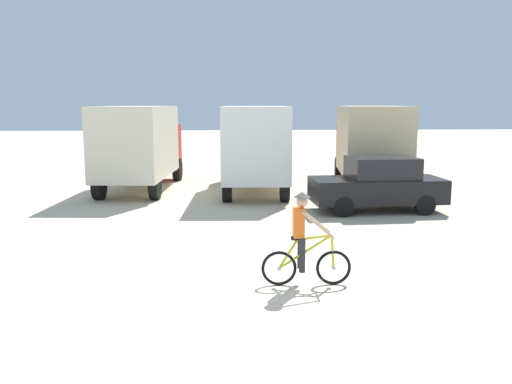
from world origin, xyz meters
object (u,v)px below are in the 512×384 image
Objects in this scene: box_truck_white_box at (255,144)px; box_truck_tan_camper at (370,142)px; cyclist_orange_shirt at (304,242)px; box_truck_cream_rv at (140,143)px; sedan_parked at (378,184)px.

box_truck_tan_camper is at bearing 8.30° from box_truck_white_box.
box_truck_white_box is at bearing 91.14° from cyclist_orange_shirt.
box_truck_white_box is at bearing -171.70° from box_truck_tan_camper.
box_truck_cream_rv is 9.33m from box_truck_tan_camper.
box_truck_cream_rv is at bearing 149.26° from sedan_parked.
box_truck_cream_rv is 3.80× the size of cyclist_orange_shirt.
box_truck_cream_rv is 12.92m from cyclist_orange_shirt.
box_truck_cream_rv is 4.62m from box_truck_white_box.
box_truck_white_box is 11.28m from cyclist_orange_shirt.
sedan_parked is at bearing 63.58° from cyclist_orange_shirt.
box_truck_tan_camper is 12.80m from cyclist_orange_shirt.
sedan_parked is at bearing -30.74° from box_truck_cream_rv.
box_truck_tan_camper is at bearing 77.94° from sedan_parked.
cyclist_orange_shirt is (0.22, -11.23, -1.03)m from box_truck_white_box.
cyclist_orange_shirt is (-3.49, -7.03, -0.04)m from sedan_parked.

